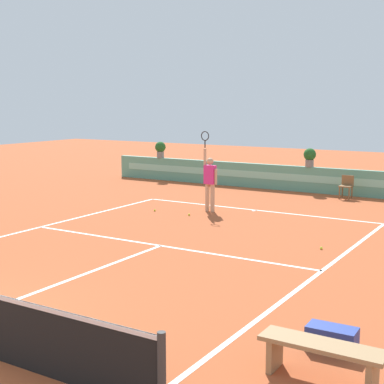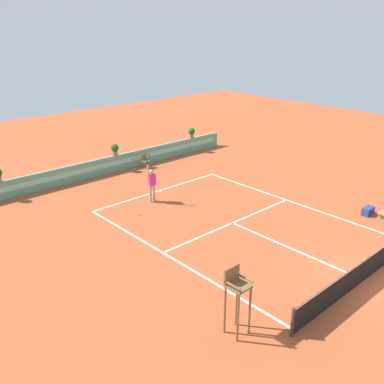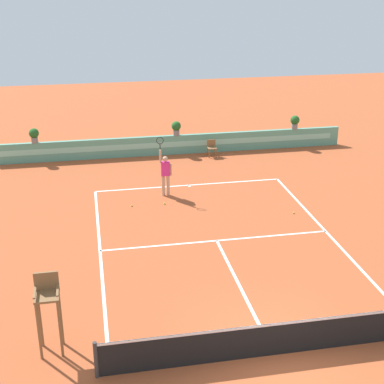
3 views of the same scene
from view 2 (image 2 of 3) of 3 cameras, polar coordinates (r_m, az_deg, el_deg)
ground_plane at (r=19.77m, az=6.24°, el=-4.46°), size 60.00×60.00×0.00m
court_lines at (r=20.20m, az=4.72°, el=-3.80°), size 8.32×11.94×0.01m
net at (r=16.70m, az=22.03°, el=-9.26°), size 8.92×0.10×1.00m
back_wall_barrier at (r=27.05m, az=-10.36°, el=3.70°), size 18.00×0.21×1.00m
umpire_chair at (r=12.81m, az=5.88°, el=-13.21°), size 0.60×0.60×2.14m
ball_kid_chair at (r=27.47m, az=-6.24°, el=4.16°), size 0.44×0.44×0.85m
gear_bag at (r=22.37m, az=22.23°, el=-2.33°), size 0.71×0.38×0.36m
tennis_player at (r=21.96m, az=-5.36°, el=1.27°), size 0.62×0.25×2.58m
tennis_ball_near_baseline at (r=20.84m, az=-7.08°, el=-2.98°), size 0.07×0.07×0.07m
tennis_ball_mid_court at (r=23.47m, az=8.10°, el=-0.15°), size 0.07×0.07×0.07m
tennis_ball_by_sideline at (r=21.53m, az=-4.13°, el=-2.04°), size 0.07×0.07×0.07m
potted_plant_far_right at (r=30.60m, az=-0.06°, el=7.91°), size 0.48×0.48×0.72m
potted_plant_centre at (r=26.88m, az=-10.17°, el=5.64°), size 0.48×0.48×0.72m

